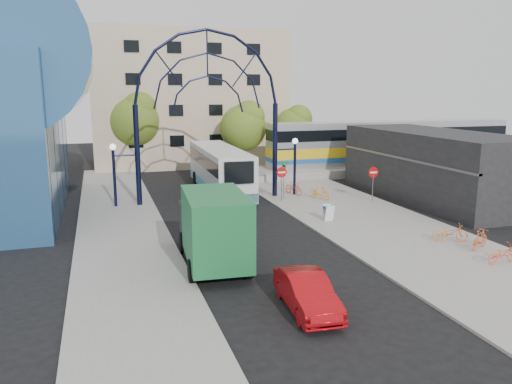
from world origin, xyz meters
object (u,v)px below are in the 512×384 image
object	(u,v)px
green_truck	(213,227)
black_suv	(232,210)
tree_north_a	(244,125)
tree_north_b	(135,118)
red_sedan	(307,292)
bike_near_b	(320,192)
tree_north_c	(294,126)
bike_near_a	(294,188)
do_not_enter_sign	(373,176)
bike_far_a	(450,233)
bike_far_b	(480,239)
city_bus	(220,169)
stop_sign	(282,175)
bike_far_c	(503,254)
street_name_sign	(284,172)
gateway_arch	(208,81)
train_car	(391,142)
sandwich_board	(328,211)

from	to	relation	value
green_truck	black_suv	xyz separation A→B (m)	(2.82, 7.22, -1.08)
tree_north_a	tree_north_b	distance (m)	10.79
red_sedan	bike_near_b	world-z (taller)	red_sedan
tree_north_c	bike_near_a	world-z (taller)	tree_north_c
do_not_enter_sign	tree_north_c	bearing A→B (deg)	86.42
green_truck	bike_far_a	bearing A→B (deg)	0.81
tree_north_a	bike_far_b	distance (m)	27.87
bike_near_a	city_bus	bearing A→B (deg)	126.62
stop_sign	black_suv	xyz separation A→B (m)	(-4.70, -3.84, -1.32)
stop_sign	bike_far_c	xyz separation A→B (m)	(5.13, -15.37, -1.42)
bike_far_b	red_sedan	bearing A→B (deg)	83.65
street_name_sign	city_bus	bearing A→B (deg)	126.41
black_suv	bike_far_b	size ratio (longest dim) A/B	2.90
tree_north_c	stop_sign	bearing A→B (deg)	-114.69
gateway_arch	black_suv	world-z (taller)	gateway_arch
tree_north_a	green_truck	distance (m)	26.66
stop_sign	tree_north_b	size ratio (longest dim) A/B	0.31
stop_sign	bike_far_a	bearing A→B (deg)	-66.94
train_car	stop_sign	bearing A→B (deg)	-146.66
red_sedan	bike_far_a	world-z (taller)	red_sedan
do_not_enter_sign	street_name_sign	bearing A→B (deg)	155.84
black_suv	bike_near_b	xyz separation A→B (m)	(7.58, 3.57, -0.01)
green_truck	bike_far_c	xyz separation A→B (m)	(12.65, -4.31, -1.18)
train_car	bike_near_b	xyz separation A→B (m)	(-12.32, -10.27, -2.24)
do_not_enter_sign	bike_far_b	bearing A→B (deg)	-92.91
tree_north_a	red_sedan	distance (m)	31.94
bike_near_b	train_car	bearing A→B (deg)	13.73
tree_north_a	tree_north_b	world-z (taller)	tree_north_b
stop_sign	bike_near_b	size ratio (longest dim) A/B	1.40
street_name_sign	tree_north_a	distance (m)	13.59
tree_north_a	bike_far_a	bearing A→B (deg)	-81.79
gateway_arch	train_car	xyz separation A→B (m)	(20.00, 8.00, -5.66)
street_name_sign	bike_far_b	size ratio (longest dim) A/B	1.69
train_car	tree_north_b	size ratio (longest dim) A/B	3.14
bike_far_a	tree_north_c	bearing A→B (deg)	17.62
stop_sign	street_name_sign	distance (m)	0.74
gateway_arch	bike_far_b	bearing A→B (deg)	-55.76
city_bus	red_sedan	size ratio (longest dim) A/B	3.04
bike_near_b	street_name_sign	bearing A→B (deg)	134.53
gateway_arch	green_truck	size ratio (longest dim) A/B	1.91
do_not_enter_sign	gateway_arch	bearing A→B (deg)	160.01
do_not_enter_sign	tree_north_c	xyz separation A→B (m)	(1.12, 17.93, 2.30)
black_suv	bike_near_a	bearing A→B (deg)	63.16
sandwich_board	bike_far_a	size ratio (longest dim) A/B	0.54
black_suv	bike_far_c	world-z (taller)	black_suv
gateway_arch	red_sedan	bearing A→B (deg)	-91.72
tree_north_b	city_bus	size ratio (longest dim) A/B	0.63
gateway_arch	bike_far_c	world-z (taller)	gateway_arch
city_bus	bike_far_b	bearing A→B (deg)	-63.33
do_not_enter_sign	bike_near_a	distance (m)	6.13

